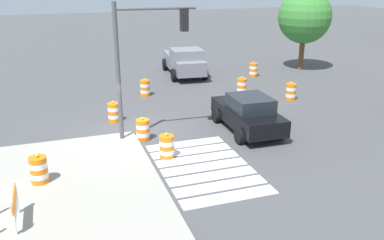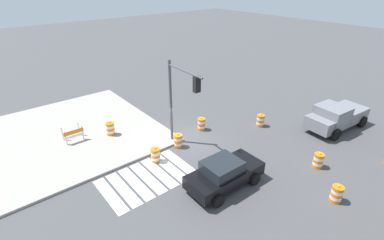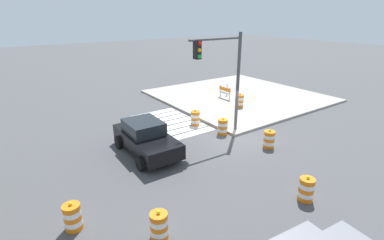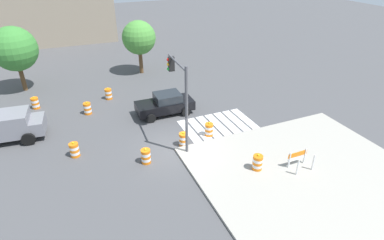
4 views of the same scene
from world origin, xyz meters
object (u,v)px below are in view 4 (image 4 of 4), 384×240
Objects in this scene: traffic_barrel_opposite_curb at (87,108)px; traffic_barrel_lane_center at (35,103)px; traffic_barrel_far_curb at (108,94)px; traffic_barrel_on_sidewalk at (258,162)px; street_tree_streetside_mid at (14,49)px; traffic_barrel_crosswalk_end at (146,156)px; street_tree_streetside_near at (139,38)px; traffic_barrel_median_far at (183,140)px; traffic_barrel_near_corner at (209,130)px; traffic_barrel_median_near at (74,150)px; pickup_truck at (5,127)px; construction_barricade at (299,158)px; traffic_light_pole at (180,88)px; sports_car at (165,104)px.

traffic_barrel_lane_center is at bearing 144.70° from traffic_barrel_opposite_curb.
traffic_barrel_far_curb is 1.00× the size of traffic_barrel_on_sidewalk.
traffic_barrel_lane_center is at bearing -78.23° from street_tree_streetside_mid.
street_tree_streetside_near is at bearing 75.65° from traffic_barrel_crosswalk_end.
street_tree_streetside_mid is (-4.55, 6.88, 3.27)m from traffic_barrel_opposite_curb.
traffic_barrel_far_curb is at bearing 109.09° from traffic_barrel_median_far.
traffic_barrel_crosswalk_end is at bearing -163.48° from traffic_barrel_median_far.
traffic_barrel_on_sidewalk reaches higher than traffic_barrel_median_far.
traffic_barrel_near_corner is 10.00m from traffic_barrel_far_curb.
traffic_barrel_median_near is 1.00× the size of traffic_barrel_opposite_curb.
traffic_barrel_opposite_curb is at bearing 75.18° from traffic_barrel_median_near.
traffic_barrel_on_sidewalk is (2.85, -4.08, 0.15)m from traffic_barrel_median_far.
pickup_truck is 4.09× the size of construction_barricade.
pickup_truck is 11.78m from traffic_light_pole.
construction_barricade is (13.87, -14.36, 0.27)m from traffic_barrel_lane_center.
street_tree_streetside_mid reaches higher than traffic_barrel_opposite_curb.
traffic_barrel_median_near is 1.00× the size of traffic_barrel_median_far.
traffic_barrel_near_corner is at bearing 12.90° from traffic_barrel_median_far.
traffic_barrel_median_near is 0.18× the size of street_tree_streetside_mid.
traffic_barrel_median_far and traffic_barrel_lane_center have the same top height.
traffic_barrel_near_corner is 0.78× the size of construction_barricade.
traffic_barrel_median_near is 1.00× the size of traffic_barrel_lane_center.
traffic_barrel_opposite_curb is (-2.37, 7.76, 0.00)m from traffic_barrel_crosswalk_end.
traffic_barrel_median_near is 0.19× the size of traffic_light_pole.
street_tree_streetside_near is at bearing 37.51° from pickup_truck.
traffic_barrel_far_curb is 0.20× the size of street_tree_streetside_near.
traffic_barrel_far_curb is (-5.17, 8.56, 0.00)m from traffic_barrel_near_corner.
traffic_light_pole reaches higher than traffic_barrel_lane_center.
sports_car reaches higher than traffic_barrel_on_sidewalk.
traffic_barrel_lane_center is (-8.73, 9.55, 0.00)m from traffic_barrel_median_far.
pickup_truck is at bearing 153.33° from traffic_barrel_median_far.
traffic_barrel_lane_center is at bearing -155.61° from street_tree_streetside_near.
traffic_barrel_on_sidewalk reaches higher than construction_barricade.
traffic_barrel_lane_center is at bearing 105.56° from traffic_barrel_median_near.
traffic_barrel_crosswalk_end is at bearing -31.87° from traffic_barrel_median_near.
sports_car reaches higher than traffic_barrel_opposite_curb.
traffic_barrel_opposite_curb is (-1.95, -2.06, 0.00)m from traffic_barrel_far_curb.
street_tree_streetside_mid is (0.75, 8.63, 2.75)m from pickup_truck.
sports_car is at bearing -94.10° from street_tree_streetside_near.
traffic_light_pole reaches higher than sports_car.
sports_car is 4.25× the size of traffic_barrel_near_corner.
sports_car reaches higher than traffic_barrel_far_curb.
pickup_truck is 5.21× the size of traffic_barrel_median_far.
traffic_barrel_median_near is at bearing -75.75° from street_tree_streetside_mid.
sports_car is 3.34× the size of construction_barricade.
traffic_barrel_median_near is 0.20× the size of street_tree_streetside_near.
traffic_barrel_on_sidewalk is 18.39m from street_tree_streetside_near.
traffic_barrel_lane_center is 0.18× the size of street_tree_streetside_mid.
traffic_barrel_opposite_curb is (1.43, 5.40, 0.00)m from traffic_barrel_median_near.
traffic_barrel_crosswalk_end is (-3.12, -5.45, -0.36)m from sports_car.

